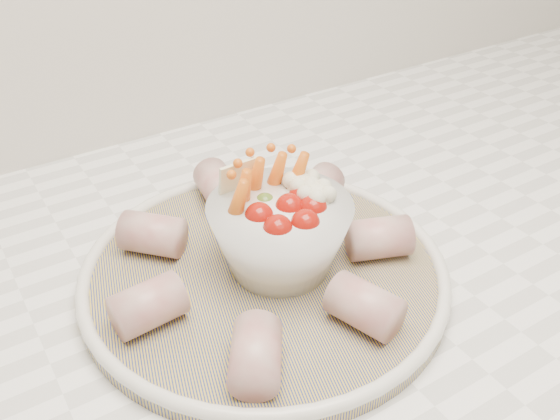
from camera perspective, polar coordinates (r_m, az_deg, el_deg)
serving_platter at (r=0.56m, az=-1.44°, el=-5.70°), size 0.40×0.40×0.02m
veggie_bowl at (r=0.54m, az=0.04°, el=-1.86°), size 0.13×0.13×0.10m
cured_meat_rolls at (r=0.55m, az=-1.60°, el=-3.86°), size 0.27×0.28×0.04m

